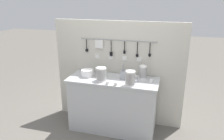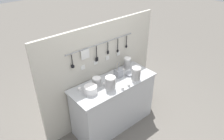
# 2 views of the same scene
# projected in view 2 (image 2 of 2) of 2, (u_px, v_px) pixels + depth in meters

# --- Properties ---
(ground_plane) EXTENTS (20.00, 20.00, 0.00)m
(ground_plane) POSITION_uv_depth(u_px,v_px,m) (113.00, 123.00, 3.99)
(ground_plane) COLOR #666059
(counter) EXTENTS (1.46, 0.58, 0.91)m
(counter) POSITION_uv_depth(u_px,v_px,m) (113.00, 104.00, 3.75)
(counter) COLOR #B7BABC
(counter) RESTS_ON ground
(back_wall) EXTENTS (2.26, 0.09, 1.80)m
(back_wall) POSITION_uv_depth(u_px,v_px,m) (101.00, 74.00, 3.72)
(back_wall) COLOR beige
(back_wall) RESTS_ON ground
(bowl_stack_back_corner) EXTENTS (0.15, 0.15, 0.21)m
(bowl_stack_back_corner) POSITION_uv_depth(u_px,v_px,m) (110.00, 83.00, 3.30)
(bowl_stack_back_corner) COLOR white
(bowl_stack_back_corner) RESTS_ON counter
(bowl_stack_wide_centre) EXTENTS (0.14, 0.14, 0.23)m
(bowl_stack_wide_centre) POSITION_uv_depth(u_px,v_px,m) (136.00, 74.00, 3.50)
(bowl_stack_wide_centre) COLOR white
(bowl_stack_wide_centre) RESTS_ON counter
(bowl_stack_tall_left) EXTENTS (0.12, 0.12, 0.21)m
(bowl_stack_tall_left) POSITION_uv_depth(u_px,v_px,m) (127.00, 63.00, 3.81)
(bowl_stack_tall_left) COLOR white
(bowl_stack_tall_left) RESTS_ON counter
(bowl_stack_short_front) EXTENTS (0.13, 0.13, 0.14)m
(bowl_stack_short_front) POSITION_uv_depth(u_px,v_px,m) (97.00, 82.00, 3.39)
(bowl_stack_short_front) COLOR white
(bowl_stack_short_front) RESTS_ON counter
(plate_stack) EXTENTS (0.20, 0.20, 0.12)m
(plate_stack) POSITION_uv_depth(u_px,v_px,m) (91.00, 90.00, 3.23)
(plate_stack) COLOR white
(plate_stack) RESTS_ON counter
(steel_mixing_bowl) EXTENTS (0.13, 0.13, 0.04)m
(steel_mixing_bowl) POSITION_uv_depth(u_px,v_px,m) (130.00, 74.00, 3.67)
(steel_mixing_bowl) COLOR #93969E
(steel_mixing_bowl) RESTS_ON counter
(cutlery_caddy) EXTENTS (0.11, 0.11, 0.28)m
(cutlery_caddy) POSITION_uv_depth(u_px,v_px,m) (118.00, 73.00, 3.61)
(cutlery_caddy) COLOR #93969E
(cutlery_caddy) RESTS_ON counter
(cup_beside_plates) EXTENTS (0.05, 0.05, 0.05)m
(cup_beside_plates) POSITION_uv_depth(u_px,v_px,m) (139.00, 68.00, 3.85)
(cup_beside_plates) COLOR white
(cup_beside_plates) RESTS_ON counter
(cup_edge_near) EXTENTS (0.05, 0.05, 0.05)m
(cup_edge_near) POSITION_uv_depth(u_px,v_px,m) (124.00, 70.00, 3.76)
(cup_edge_near) COLOR white
(cup_edge_near) RESTS_ON counter
(cup_front_right) EXTENTS (0.05, 0.05, 0.05)m
(cup_front_right) POSITION_uv_depth(u_px,v_px,m) (80.00, 89.00, 3.30)
(cup_front_right) COLOR white
(cup_front_right) RESTS_ON counter
(cup_back_left) EXTENTS (0.05, 0.05, 0.05)m
(cup_back_left) POSITION_uv_depth(u_px,v_px,m) (104.00, 84.00, 3.42)
(cup_back_left) COLOR white
(cup_back_left) RESTS_ON counter
(cup_mid_row) EXTENTS (0.05, 0.05, 0.05)m
(cup_mid_row) POSITION_uv_depth(u_px,v_px,m) (123.00, 88.00, 3.33)
(cup_mid_row) COLOR white
(cup_mid_row) RESTS_ON counter
(cup_centre) EXTENTS (0.05, 0.05, 0.05)m
(cup_centre) POSITION_uv_depth(u_px,v_px,m) (129.00, 85.00, 3.40)
(cup_centre) COLOR white
(cup_centre) RESTS_ON counter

